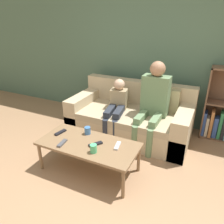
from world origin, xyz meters
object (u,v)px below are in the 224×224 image
(tv_remote_3, at_px, (62,143))
(coffee_table, at_px, (89,145))
(cup_near, at_px, (88,131))
(tv_remote_1, at_px, (96,144))
(tv_remote_0, at_px, (117,146))
(person_adult, at_px, (154,98))
(couch, at_px, (131,118))
(person_child, at_px, (117,105))
(cup_far, at_px, (93,149))
(tv_remote_2, at_px, (60,132))

(tv_remote_3, bearing_deg, coffee_table, 22.72)
(cup_near, relative_size, tv_remote_1, 0.57)
(tv_remote_0, relative_size, tv_remote_1, 1.05)
(tv_remote_1, bearing_deg, person_adult, 103.98)
(couch, bearing_deg, cup_near, -105.33)
(tv_remote_0, bearing_deg, person_child, 104.66)
(person_child, distance_m, tv_remote_3, 1.14)
(cup_near, distance_m, cup_far, 0.43)
(cup_near, bearing_deg, couch, 74.67)
(tv_remote_2, distance_m, tv_remote_3, 0.27)
(person_adult, relative_size, tv_remote_2, 6.97)
(tv_remote_1, height_order, tv_remote_3, same)
(couch, distance_m, tv_remote_0, 1.06)
(person_adult, xyz_separation_m, cup_far, (-0.34, -1.17, -0.26))
(tv_remote_2, bearing_deg, couch, 71.30)
(cup_near, bearing_deg, tv_remote_0, -12.40)
(cup_far, xyz_separation_m, tv_remote_2, (-0.61, 0.19, -0.04))
(cup_far, relative_size, tv_remote_2, 0.56)
(coffee_table, bearing_deg, tv_remote_3, -150.43)
(coffee_table, height_order, person_child, person_child)
(tv_remote_0, xyz_separation_m, tv_remote_1, (-0.25, -0.08, 0.00))
(tv_remote_1, bearing_deg, coffee_table, -145.00)
(person_adult, xyz_separation_m, tv_remote_3, (-0.77, -1.18, -0.29))
(person_child, xyz_separation_m, cup_near, (-0.06, -0.78, -0.07))
(coffee_table, xyz_separation_m, person_adult, (0.49, 1.03, 0.34))
(couch, relative_size, tv_remote_0, 10.70)
(coffee_table, bearing_deg, tv_remote_0, 13.23)
(person_child, relative_size, cup_near, 9.38)
(coffee_table, bearing_deg, person_child, 94.10)
(tv_remote_2, bearing_deg, tv_remote_3, -37.87)
(person_child, bearing_deg, coffee_table, -95.33)
(person_child, bearing_deg, cup_near, -103.53)
(person_child, relative_size, tv_remote_3, 5.14)
(couch, xyz_separation_m, cup_far, (0.03, -1.25, 0.17))
(coffee_table, relative_size, cup_near, 12.67)
(person_adult, bearing_deg, coffee_table, -114.41)
(person_adult, relative_size, tv_remote_3, 7.02)
(tv_remote_0, bearing_deg, couch, 91.56)
(tv_remote_0, distance_m, tv_remote_3, 0.66)
(cup_near, bearing_deg, coffee_table, -56.08)
(cup_far, relative_size, tv_remote_0, 0.56)
(couch, distance_m, cup_near, 0.97)
(couch, relative_size, tv_remote_2, 10.71)
(cup_far, height_order, tv_remote_3, cup_far)
(tv_remote_0, bearing_deg, coffee_table, -177.41)
(couch, distance_m, person_adult, 0.57)
(tv_remote_1, bearing_deg, tv_remote_2, -149.90)
(person_adult, bearing_deg, tv_remote_1, -109.77)
(coffee_table, xyz_separation_m, person_child, (-0.07, 0.96, 0.16))
(coffee_table, bearing_deg, person_adult, 64.41)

